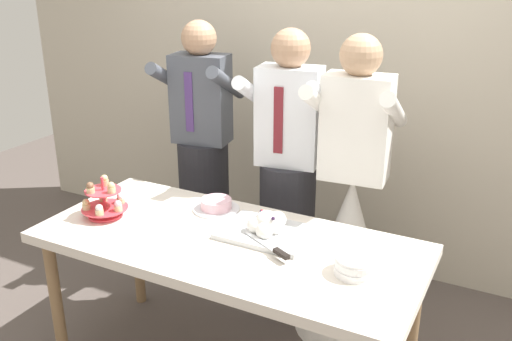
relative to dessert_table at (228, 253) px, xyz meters
name	(u,v)px	position (x,y,z in m)	size (l,w,h in m)	color
rear_wall	(340,49)	(0.00, 1.45, 0.75)	(5.20, 0.10, 2.90)	beige
dessert_table	(228,253)	(0.00, 0.00, 0.00)	(1.80, 0.80, 0.78)	silver
cupcake_stand	(104,202)	(-0.66, -0.07, 0.15)	(0.23, 0.23, 0.21)	#D83F4C
main_cake_tray	(267,228)	(0.14, 0.12, 0.11)	(0.42, 0.37, 0.12)	silver
plate_stack	(356,265)	(0.62, -0.02, 0.11)	(0.18, 0.18, 0.08)	white
round_cake	(216,205)	(-0.21, 0.25, 0.10)	(0.24, 0.24, 0.06)	white
person_groom	(287,192)	(-0.01, 0.70, 0.05)	(0.52, 0.55, 1.66)	#232328
person_bride	(349,236)	(0.38, 0.65, -0.12)	(0.56, 0.56, 1.66)	white
person_guest	(203,167)	(-0.66, 0.82, 0.05)	(0.53, 0.55, 1.66)	#232328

